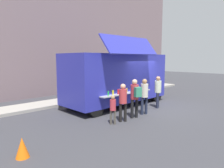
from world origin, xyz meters
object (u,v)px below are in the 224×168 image
Objects in this scene: customer_front_ordering at (144,93)px; child_near_queue at (113,107)px; trash_bin at (133,85)px; customer_mid_with_backpack at (135,95)px; food_truck_main at (117,77)px; traffic_cone_orange at (22,148)px; customer_extra_browsing at (158,89)px; customer_rear_waiting at (123,99)px.

customer_front_ordering is 1.43× the size of child_near_queue.
trash_bin is 7.28m from customer_mid_with_backpack.
traffic_cone_orange is (-6.34, -2.63, -1.30)m from food_truck_main.
customer_front_ordering reaches higher than traffic_cone_orange.
trash_bin is at bearing -24.49° from customer_front_ordering.
customer_rear_waiting is at bearing 71.28° from customer_extra_browsing.
customer_mid_with_backpack is 0.77m from customer_rear_waiting.
customer_extra_browsing is 1.44× the size of child_near_queue.
customer_extra_browsing is at bearing -63.84° from food_truck_main.
child_near_queue reaches higher than traffic_cone_orange.
traffic_cone_orange is at bearing 122.87° from customer_rear_waiting.
trash_bin is 0.62× the size of customer_front_ordering.
traffic_cone_orange is 11.61m from trash_bin.
food_truck_main is at bearing -11.09° from customer_mid_with_backpack.
food_truck_main is 3.94× the size of customer_rear_waiting.
trash_bin is at bearing -30.91° from customer_mid_with_backpack.
food_truck_main is 3.25m from customer_rear_waiting.
customer_mid_with_backpack reaches higher than traffic_cone_orange.
customer_front_ordering is at bearing -40.52° from child_near_queue.
food_truck_main reaches higher than customer_front_ordering.
customer_rear_waiting is (4.21, 0.25, 0.68)m from traffic_cone_orange.
food_truck_main is 5.35× the size of child_near_queue.
customer_extra_browsing reaches higher than child_near_queue.
traffic_cone_orange is 0.32× the size of customer_extra_browsing.
child_near_queue is (3.67, 0.29, 0.43)m from traffic_cone_orange.
child_near_queue is at bearing 106.15° from customer_mid_with_backpack.
customer_rear_waiting is at bearing 3.36° from traffic_cone_orange.
food_truck_main is 6.01× the size of trash_bin.
trash_bin is 0.62× the size of customer_extra_browsing.
traffic_cone_orange is 0.34× the size of customer_rear_waiting.
customer_rear_waiting is 0.61m from child_near_queue.
customer_extra_browsing is at bearing -54.23° from customer_rear_waiting.
customer_extra_browsing is (2.37, 0.36, -0.05)m from customer_mid_with_backpack.
customer_mid_with_backpack reaches higher than customer_extra_browsing.
customer_front_ordering is 0.97× the size of customer_mid_with_backpack.
customer_mid_with_backpack is at bearing -139.50° from trash_bin.
customer_mid_with_backpack is (-1.37, -2.40, -0.52)m from food_truck_main.
traffic_cone_orange is 3.70m from child_near_queue.
traffic_cone_orange is at bearing 69.63° from customer_extra_browsing.
customer_mid_with_backpack is 1.08× the size of customer_rear_waiting.
child_near_queue is at bearing 111.99° from customer_front_ordering.
trash_bin is (10.50, 4.95, 0.25)m from traffic_cone_orange.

